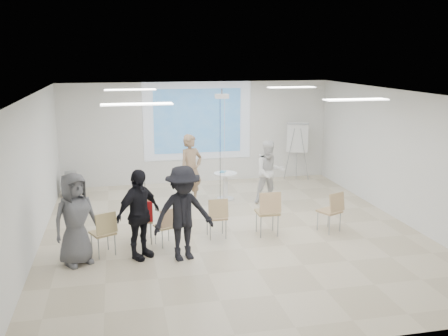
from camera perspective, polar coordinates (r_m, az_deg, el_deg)
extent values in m
cube|color=beige|center=(11.00, 0.89, -7.53)|extent=(8.00, 9.00, 0.10)
cube|color=white|center=(10.34, 0.95, 8.79)|extent=(8.00, 9.00, 0.10)
cube|color=silver|center=(14.95, -3.05, 4.09)|extent=(8.00, 0.10, 3.00)
cube|color=silver|center=(10.44, -21.29, -0.68)|extent=(0.10, 9.00, 3.00)
cube|color=silver|center=(12.12, 19.91, 1.23)|extent=(0.10, 9.00, 3.00)
cube|color=silver|center=(14.84, -3.03, 5.39)|extent=(3.20, 0.01, 2.30)
cube|color=teal|center=(14.82, -3.02, 5.38)|extent=(2.60, 0.01, 1.90)
cylinder|color=silver|center=(13.30, 0.17, -3.54)|extent=(0.59, 0.59, 0.05)
cylinder|color=white|center=(13.21, 0.17, -2.16)|extent=(0.16, 0.16, 0.66)
cylinder|color=white|center=(13.12, 0.17, -0.66)|extent=(0.81, 0.81, 0.04)
cube|color=white|center=(13.07, 0.36, -0.59)|extent=(0.23, 0.18, 0.01)
cube|color=#43A0C9|center=(13.18, -0.12, -0.43)|extent=(0.21, 0.24, 0.02)
imported|color=#9D7D60|center=(12.66, -3.79, 0.31)|extent=(0.91, 0.81, 2.07)
imported|color=white|center=(12.87, 5.24, -0.09)|extent=(0.89, 0.72, 1.81)
cube|color=silver|center=(12.86, -3.18, 2.01)|extent=(0.10, 0.14, 0.04)
cube|color=white|center=(12.99, 4.19, 1.47)|extent=(0.04, 0.11, 0.04)
cube|color=tan|center=(9.92, -13.69, -7.21)|extent=(0.55, 0.55, 0.04)
cube|color=tan|center=(9.67, -13.30, -6.18)|extent=(0.41, 0.25, 0.39)
cylinder|color=#969A9E|center=(9.80, -14.13, -8.92)|extent=(0.03, 0.03, 0.43)
cylinder|color=gray|center=(9.92, -12.34, -8.54)|extent=(0.03, 0.03, 0.43)
cylinder|color=gray|center=(10.09, -14.89, -8.32)|extent=(0.03, 0.03, 0.43)
cylinder|color=gray|center=(10.21, -13.14, -7.96)|extent=(0.03, 0.03, 0.43)
cube|color=tan|center=(10.40, -9.41, -5.87)|extent=(0.45, 0.45, 0.04)
cube|color=tan|center=(10.12, -9.42, -4.83)|extent=(0.45, 0.10, 0.42)
cylinder|color=gray|center=(10.31, -10.33, -7.51)|extent=(0.02, 0.02, 0.47)
cylinder|color=gray|center=(10.32, -8.32, -7.42)|extent=(0.02, 0.02, 0.47)
cylinder|color=gray|center=(10.65, -10.37, -6.84)|extent=(0.02, 0.02, 0.47)
cylinder|color=gray|center=(10.66, -8.42, -6.76)|extent=(0.02, 0.02, 0.47)
cube|color=tan|center=(10.21, -6.73, -6.61)|extent=(0.48, 0.48, 0.04)
cube|color=tan|center=(9.99, -6.29, -5.71)|extent=(0.37, 0.21, 0.35)
cylinder|color=gray|center=(10.09, -7.06, -8.09)|extent=(0.03, 0.03, 0.39)
cylinder|color=gray|center=(10.22, -5.56, -7.77)|extent=(0.03, 0.03, 0.39)
cylinder|color=#96989E|center=(10.34, -7.84, -7.58)|extent=(0.03, 0.03, 0.39)
cylinder|color=gray|center=(10.47, -6.36, -7.28)|extent=(0.03, 0.03, 0.39)
cube|color=tan|center=(10.54, -0.87, -5.62)|extent=(0.42, 0.42, 0.04)
cube|color=tan|center=(10.28, -0.65, -4.67)|extent=(0.41, 0.09, 0.39)
cylinder|color=#93969B|center=(10.43, -1.58, -7.15)|extent=(0.02, 0.02, 0.43)
cylinder|color=gray|center=(10.50, 0.23, -7.02)|extent=(0.02, 0.02, 0.43)
cylinder|color=gray|center=(10.74, -1.93, -6.55)|extent=(0.02, 0.02, 0.43)
cylinder|color=gray|center=(10.80, -0.18, -6.42)|extent=(0.02, 0.02, 0.43)
cube|color=tan|center=(10.72, 4.96, -5.06)|extent=(0.47, 0.47, 0.04)
cube|color=tan|center=(10.44, 5.32, -3.99)|extent=(0.46, 0.10, 0.44)
cylinder|color=gray|center=(10.58, 4.24, -6.74)|extent=(0.02, 0.02, 0.48)
cylinder|color=gray|center=(10.68, 6.18, -6.59)|extent=(0.02, 0.02, 0.48)
cylinder|color=gray|center=(10.92, 3.72, -6.09)|extent=(0.02, 0.02, 0.48)
cylinder|color=gray|center=(11.02, 5.61, -5.95)|extent=(0.02, 0.02, 0.48)
cube|color=tan|center=(11.12, 11.94, -4.85)|extent=(0.56, 0.56, 0.04)
cube|color=tan|center=(10.92, 12.79, -3.84)|extent=(0.42, 0.25, 0.40)
cylinder|color=#93959B|center=(10.97, 11.95, -6.39)|extent=(0.03, 0.03, 0.44)
cylinder|color=gray|center=(11.21, 13.13, -6.01)|extent=(0.03, 0.03, 0.44)
cylinder|color=#96999E|center=(11.19, 10.65, -5.94)|extent=(0.03, 0.03, 0.44)
cylinder|color=#93969B|center=(11.43, 11.83, -5.59)|extent=(0.03, 0.03, 0.44)
cube|color=maroon|center=(10.12, -9.39, -4.96)|extent=(0.43, 0.11, 0.41)
imported|color=black|center=(10.22, -6.75, -6.42)|extent=(0.35, 0.31, 0.02)
imported|color=black|center=(9.47, -9.76, -4.51)|extent=(1.33, 1.26, 1.98)
imported|color=black|center=(9.29, -4.68, -4.49)|extent=(1.45, 0.98, 2.05)
imported|color=#5C5D62|center=(9.48, -16.67, -5.02)|extent=(1.13, 1.02, 1.93)
cylinder|color=#909398|center=(15.27, 7.47, 1.59)|extent=(0.23, 0.29, 1.61)
cylinder|color=gray|center=(15.26, 9.18, 1.53)|extent=(0.35, 0.08, 1.61)
cylinder|color=#94979D|center=(15.55, 8.35, 1.77)|extent=(0.16, 0.34, 1.61)
cube|color=silver|center=(15.28, 8.39, 3.49)|extent=(0.66, 0.41, 0.90)
cube|color=gray|center=(15.26, 8.45, 5.03)|extent=(0.63, 0.29, 0.06)
cube|color=black|center=(14.24, -17.05, -2.06)|extent=(0.48, 0.40, 0.45)
cube|color=gray|center=(14.16, -17.14, -0.80)|extent=(0.34, 0.30, 0.20)
cylinder|color=black|center=(14.17, -17.71, -3.12)|extent=(0.06, 0.06, 0.05)
cylinder|color=black|center=(14.17, -16.26, -3.03)|extent=(0.06, 0.06, 0.05)
cylinder|color=black|center=(14.43, -17.71, -2.84)|extent=(0.06, 0.06, 0.05)
cylinder|color=black|center=(14.42, -16.29, -2.74)|extent=(0.06, 0.06, 0.05)
cube|color=white|center=(11.83, -0.25, 8.20)|extent=(0.30, 0.25, 0.10)
cylinder|color=gray|center=(11.83, -0.25, 8.73)|extent=(0.04, 0.04, 0.14)
cylinder|color=black|center=(11.95, -0.44, 1.29)|extent=(0.01, 0.01, 2.77)
cylinder|color=white|center=(11.95, 0.05, 1.29)|extent=(0.01, 0.01, 2.77)
cube|color=white|center=(12.07, -10.67, 8.79)|extent=(1.20, 0.30, 0.02)
cube|color=white|center=(12.83, 7.72, 9.13)|extent=(1.20, 0.30, 0.02)
cube|color=white|center=(8.58, -9.92, 7.20)|extent=(1.20, 0.30, 0.02)
cube|color=white|center=(9.62, 14.84, 7.57)|extent=(1.20, 0.30, 0.02)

